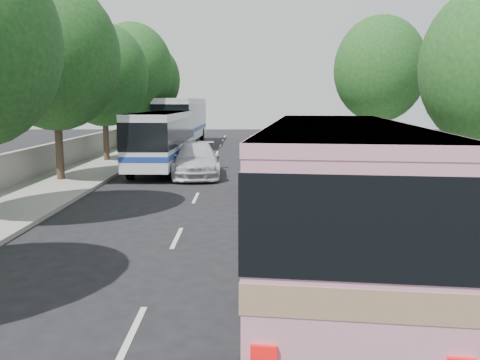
{
  "coord_description": "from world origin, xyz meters",
  "views": [
    {
      "loc": [
        -0.07,
        -9.94,
        3.83
      ],
      "look_at": [
        -0.11,
        4.4,
        1.6
      ],
      "focal_mm": 38.0,
      "sensor_mm": 36.0,
      "label": 1
    }
  ],
  "objects_px": {
    "pink_bus": "(337,184)",
    "tour_coach_front": "(162,135)",
    "white_pickup": "(196,160)",
    "tour_coach_rear": "(182,117)",
    "pink_taxi": "(265,178)"
  },
  "relations": [
    {
      "from": "pink_bus",
      "to": "tour_coach_front",
      "type": "distance_m",
      "value": 19.12
    },
    {
      "from": "white_pickup",
      "to": "tour_coach_rear",
      "type": "distance_m",
      "value": 19.44
    },
    {
      "from": "pink_bus",
      "to": "pink_taxi",
      "type": "bearing_deg",
      "value": 103.51
    },
    {
      "from": "tour_coach_front",
      "to": "tour_coach_rear",
      "type": "xyz_separation_m",
      "value": [
        -0.79,
        16.56,
        0.5
      ]
    },
    {
      "from": "tour_coach_front",
      "to": "tour_coach_rear",
      "type": "relative_size",
      "value": 0.79
    },
    {
      "from": "tour_coach_rear",
      "to": "pink_bus",
      "type": "bearing_deg",
      "value": -76.82
    },
    {
      "from": "white_pickup",
      "to": "tour_coach_front",
      "type": "distance_m",
      "value": 3.52
    },
    {
      "from": "pink_taxi",
      "to": "tour_coach_front",
      "type": "distance_m",
      "value": 9.92
    },
    {
      "from": "pink_bus",
      "to": "pink_taxi",
      "type": "xyz_separation_m",
      "value": [
        -1.03,
        9.77,
        -1.35
      ]
    },
    {
      "from": "pink_taxi",
      "to": "white_pickup",
      "type": "xyz_separation_m",
      "value": [
        -3.3,
        5.65,
        0.07
      ]
    },
    {
      "from": "white_pickup",
      "to": "tour_coach_rear",
      "type": "height_order",
      "value": "tour_coach_rear"
    },
    {
      "from": "pink_taxi",
      "to": "tour_coach_front",
      "type": "bearing_deg",
      "value": 120.26
    },
    {
      "from": "pink_taxi",
      "to": "white_pickup",
      "type": "bearing_deg",
      "value": 117.3
    },
    {
      "from": "white_pickup",
      "to": "tour_coach_rear",
      "type": "bearing_deg",
      "value": 94.3
    },
    {
      "from": "tour_coach_front",
      "to": "white_pickup",
      "type": "bearing_deg",
      "value": -50.03
    }
  ]
}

